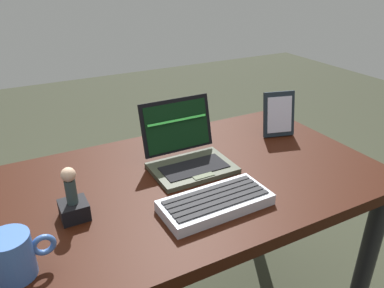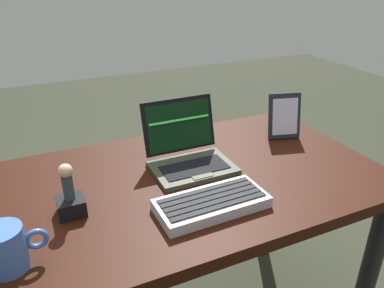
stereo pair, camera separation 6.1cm
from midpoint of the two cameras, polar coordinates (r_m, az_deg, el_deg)
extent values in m
cube|color=black|center=(1.18, -4.09, -6.42)|extent=(1.34, 0.72, 0.04)
cylinder|color=black|center=(1.55, 23.68, -17.36)|extent=(0.06, 0.06, 0.72)
cylinder|color=black|center=(1.87, 9.70, -7.11)|extent=(0.06, 0.06, 0.72)
cube|color=#313528|center=(1.22, -1.39, -3.69)|extent=(0.26, 0.18, 0.02)
cube|color=black|center=(1.21, -1.10, -3.59)|extent=(0.21, 0.10, 0.00)
cube|color=#3A422C|center=(1.16, 0.20, -4.84)|extent=(0.07, 0.03, 0.00)
cube|color=black|center=(1.26, -3.71, 2.85)|extent=(0.25, 0.05, 0.18)
cube|color=black|center=(1.26, -3.62, 2.72)|extent=(0.23, 0.04, 0.15)
cube|color=#4CF259|center=(1.25, -3.63, 3.63)|extent=(0.21, 0.00, 0.01)
cube|color=#B1B3C0|center=(1.04, 1.95, -8.98)|extent=(0.31, 0.15, 0.03)
cube|color=black|center=(1.00, 3.28, -9.39)|extent=(0.28, 0.02, 0.00)
cube|color=black|center=(1.02, 2.61, -8.76)|extent=(0.28, 0.02, 0.00)
cube|color=black|center=(1.03, 1.96, -8.16)|extent=(0.28, 0.02, 0.00)
cube|color=black|center=(1.05, 1.34, -7.57)|extent=(0.28, 0.02, 0.00)
cube|color=black|center=(1.06, 0.73, -7.00)|extent=(0.28, 0.02, 0.00)
cube|color=black|center=(1.47, 11.97, 4.48)|extent=(0.13, 0.08, 0.17)
cube|color=silver|center=(1.47, 12.08, 4.38)|extent=(0.10, 0.05, 0.14)
cube|color=black|center=(1.52, 11.29, 2.31)|extent=(0.02, 0.02, 0.03)
cube|color=black|center=(1.06, -19.16, -9.53)|extent=(0.07, 0.07, 0.05)
cylinder|color=#2B3A38|center=(1.03, -19.62, -6.87)|extent=(0.03, 0.03, 0.07)
sphere|color=tan|center=(1.00, -20.05, -4.43)|extent=(0.04, 0.04, 0.04)
cylinder|color=#3C63AC|center=(0.92, -27.62, -15.04)|extent=(0.09, 0.09, 0.10)
torus|color=#3C63AC|center=(0.91, -23.53, -13.97)|extent=(0.05, 0.01, 0.05)
camera|label=1|loc=(0.03, -91.50, -0.73)|focal=34.93mm
camera|label=2|loc=(0.03, 88.50, 0.73)|focal=34.93mm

